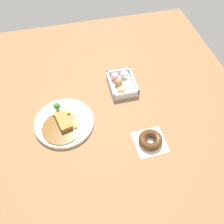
# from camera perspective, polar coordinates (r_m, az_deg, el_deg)

# --- Properties ---
(ground_plane) EXTENTS (1.60, 1.60, 0.00)m
(ground_plane) POSITION_cam_1_polar(r_m,az_deg,el_deg) (1.16, -5.06, -1.31)
(ground_plane) COLOR brown
(curry_plate) EXTENTS (0.28, 0.28, 0.06)m
(curry_plate) POSITION_cam_1_polar(r_m,az_deg,el_deg) (1.15, -11.36, -2.46)
(curry_plate) COLOR white
(curry_plate) RESTS_ON ground_plane
(donut_box) EXTENTS (0.18, 0.13, 0.05)m
(donut_box) POSITION_cam_1_polar(r_m,az_deg,el_deg) (1.28, 2.19, 6.87)
(donut_box) COLOR silver
(donut_box) RESTS_ON ground_plane
(chocolate_ring_donut) EXTENTS (0.14, 0.14, 0.04)m
(chocolate_ring_donut) POSITION_cam_1_polar(r_m,az_deg,el_deg) (1.09, 9.12, -6.59)
(chocolate_ring_donut) COLOR white
(chocolate_ring_donut) RESTS_ON ground_plane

